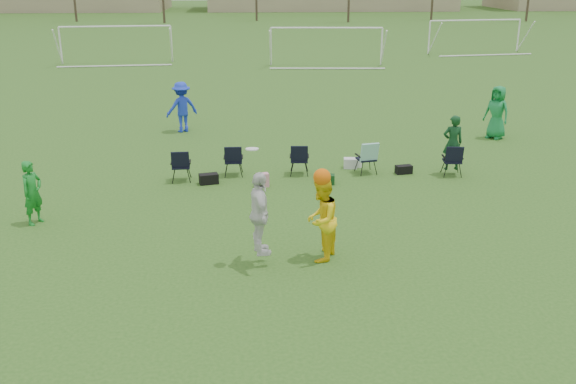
{
  "coord_description": "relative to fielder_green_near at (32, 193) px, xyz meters",
  "views": [
    {
      "loc": [
        -1.14,
        -10.73,
        5.97
      ],
      "look_at": [
        -0.31,
        2.85,
        1.25
      ],
      "focal_mm": 40.0,
      "sensor_mm": 36.0,
      "label": 1
    }
  ],
  "objects": [
    {
      "name": "goal_mid",
      "position": [
        10.5,
        27.53,
        1.12
      ],
      "size": [
        7.4,
        0.63,
        2.46
      ],
      "rotation": [
        0.0,
        0.0,
        -0.07
      ],
      "color": "white",
      "rests_on": "ground"
    },
    {
      "name": "center_contest",
      "position": [
        6.31,
        -2.6,
        0.24
      ],
      "size": [
        2.13,
        1.31,
        2.56
      ],
      "color": "silver",
      "rests_on": "ground"
    },
    {
      "name": "goal_right",
      "position": [
        22.5,
        33.53,
        1.12
      ],
      "size": [
        7.35,
        1.14,
        2.46
      ],
      "rotation": [
        0.0,
        0.0,
        0.14
      ],
      "color": "white",
      "rests_on": "ground"
    },
    {
      "name": "goal_left",
      "position": [
        -3.5,
        29.53,
        1.12
      ],
      "size": [
        7.39,
        0.76,
        2.46
      ],
      "rotation": [
        0.0,
        0.0,
        0.09
      ],
      "color": "white",
      "rests_on": "ground"
    },
    {
      "name": "fielder_green_far",
      "position": [
        14.52,
        7.69,
        0.18
      ],
      "size": [
        1.1,
        1.14,
        1.97
      ],
      "primitive_type": "imported",
      "rotation": [
        0.0,
        0.0,
        -0.87
      ],
      "color": "#167D3C",
      "rests_on": "ground"
    },
    {
      "name": "fielder_green_near",
      "position": [
        0.0,
        0.0,
        0.0
      ],
      "size": [
        0.62,
        0.7,
        1.61
      ],
      "primitive_type": "imported",
      "rotation": [
        0.0,
        0.0,
        1.08
      ],
      "color": "#167E25",
      "rests_on": "ground"
    },
    {
      "name": "ground",
      "position": [
        6.5,
        -4.47,
        -0.81
      ],
      "size": [
        260.0,
        260.0,
        0.0
      ],
      "primitive_type": "plane",
      "color": "#29541A",
      "rests_on": "ground"
    },
    {
      "name": "fielder_blue",
      "position": [
        2.76,
        9.43,
        0.16
      ],
      "size": [
        1.45,
        1.23,
        1.94
      ],
      "primitive_type": "imported",
      "rotation": [
        0.0,
        0.0,
        3.63
      ],
      "color": "#1B36CE",
      "rests_on": "ground"
    },
    {
      "name": "sideline_setup",
      "position": [
        7.9,
        3.45,
        -0.26
      ],
      "size": [
        8.87,
        2.05,
        1.85
      ],
      "color": "#103B1B",
      "rests_on": "ground"
    }
  ]
}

